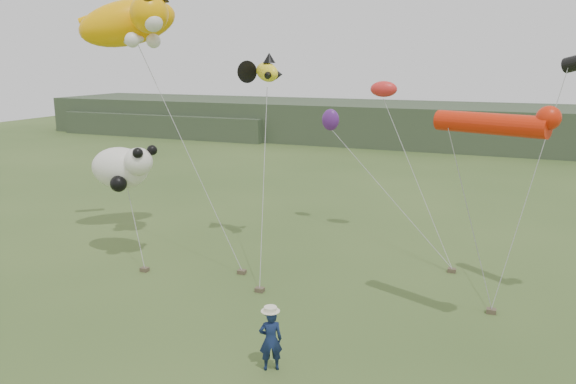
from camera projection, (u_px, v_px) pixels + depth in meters
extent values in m
plane|color=#385123|center=(256.00, 348.00, 16.64)|extent=(120.00, 120.00, 0.00)
cube|color=#2D3D28|center=(444.00, 125.00, 56.85)|extent=(90.00, 12.00, 4.00)
cube|color=#2D3D28|center=(175.00, 123.00, 65.19)|extent=(25.00, 8.00, 2.50)
imported|color=#122045|center=(271.00, 340.00, 15.32)|extent=(0.77, 0.68, 1.77)
cube|color=brown|center=(242.00, 272.00, 22.46)|extent=(0.32, 0.25, 0.16)
cube|color=brown|center=(260.00, 290.00, 20.71)|extent=(0.32, 0.25, 0.16)
cube|color=brown|center=(491.00, 311.00, 18.94)|extent=(0.32, 0.25, 0.16)
cube|color=brown|center=(145.00, 269.00, 22.72)|extent=(0.32, 0.25, 0.16)
cube|color=brown|center=(452.00, 270.00, 22.62)|extent=(0.32, 0.25, 0.16)
ellipsoid|color=#FFAA01|center=(128.00, 23.00, 24.43)|extent=(4.71, 4.37, 2.81)
sphere|color=#FFAA01|center=(149.00, 14.00, 22.94)|extent=(1.58, 1.58, 1.58)
sphere|color=white|center=(153.00, 22.00, 22.66)|extent=(0.79, 0.79, 0.79)
ellipsoid|color=white|center=(128.00, 39.00, 24.29)|extent=(1.54, 0.77, 0.48)
sphere|color=white|center=(132.00, 40.00, 22.90)|extent=(0.61, 0.61, 0.61)
sphere|color=white|center=(153.00, 41.00, 23.94)|extent=(0.61, 0.61, 0.61)
cylinder|color=#FFAA01|center=(96.00, 17.00, 25.81)|extent=(1.63, 1.19, 0.95)
ellipsoid|color=yellow|center=(267.00, 72.00, 23.81)|extent=(1.67, 1.47, 1.02)
cone|color=black|center=(243.00, 72.00, 24.56)|extent=(1.17, 1.22, 0.96)
cone|color=black|center=(269.00, 58.00, 23.63)|extent=(0.54, 0.54, 0.43)
cone|color=black|center=(269.00, 75.00, 23.23)|extent=(0.57, 0.60, 0.43)
cone|color=black|center=(279.00, 74.00, 24.20)|extent=(0.57, 0.60, 0.43)
cylinder|color=red|center=(490.00, 124.00, 16.50)|extent=(3.36, 1.93, 0.65)
sphere|color=red|center=(549.00, 118.00, 15.39)|extent=(0.68, 0.68, 0.68)
ellipsoid|color=white|center=(120.00, 168.00, 23.78)|extent=(2.64, 1.76, 1.76)
sphere|color=white|center=(138.00, 162.00, 23.00)|extent=(1.17, 1.17, 1.17)
sphere|color=black|center=(138.00, 153.00, 22.44)|extent=(0.43, 0.43, 0.43)
sphere|color=black|center=(152.00, 150.00, 23.15)|extent=(0.43, 0.43, 0.43)
sphere|color=black|center=(118.00, 184.00, 23.01)|extent=(0.68, 0.68, 0.68)
sphere|color=black|center=(110.00, 174.00, 24.42)|extent=(0.68, 0.68, 0.68)
ellipsoid|color=red|center=(384.00, 89.00, 25.62)|extent=(1.24, 0.72, 0.72)
ellipsoid|color=#531D75|center=(331.00, 120.00, 28.00)|extent=(0.88, 0.59, 1.08)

